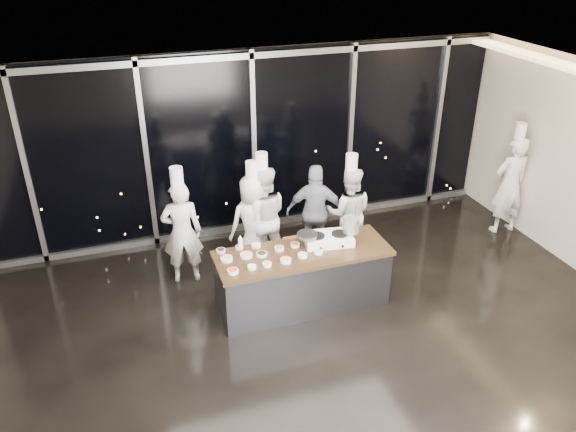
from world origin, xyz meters
name	(u,v)px	position (x,y,z in m)	size (l,w,h in m)	color
ground	(325,343)	(0.00, 0.00, 0.00)	(9.00, 9.00, 0.00)	black
room_shell	(345,188)	(0.18, 0.00, 2.25)	(9.02, 7.02, 3.21)	#BDB2A2
window_wall	(253,144)	(0.00, 3.43, 1.60)	(8.90, 0.11, 3.20)	black
demo_counter	(303,278)	(0.00, 0.90, 0.45)	(2.46, 0.86, 0.90)	#3C3C42
stove	(328,239)	(0.42, 1.02, 0.96)	(0.74, 0.51, 0.14)	white
frying_pan	(307,235)	(0.11, 1.05, 1.06)	(0.53, 0.33, 0.05)	slate
stock_pot	(351,225)	(0.76, 0.98, 1.16)	(0.23, 0.23, 0.23)	#B0B0B2
prep_bowls	(261,256)	(-0.59, 0.94, 0.93)	(1.40, 0.69, 0.05)	white
squeeze_bottle	(240,243)	(-0.81, 1.24, 1.01)	(0.06, 0.06, 0.22)	white
chef_far_left	(182,231)	(-1.50, 2.11, 0.85)	(0.65, 0.47, 1.88)	silver
chef_left	(253,221)	(-0.37, 2.15, 0.80)	(0.84, 0.61, 1.81)	silver
chef_center	(263,216)	(-0.21, 2.18, 0.86)	(0.92, 0.77, 1.92)	silver
guest	(316,212)	(0.66, 2.11, 0.81)	(1.03, 0.74, 1.63)	#131D35
chef_right	(349,212)	(1.18, 1.97, 0.80)	(0.94, 0.85, 1.80)	silver
chef_side	(510,184)	(4.20, 1.87, 0.91)	(0.66, 0.43, 2.02)	silver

